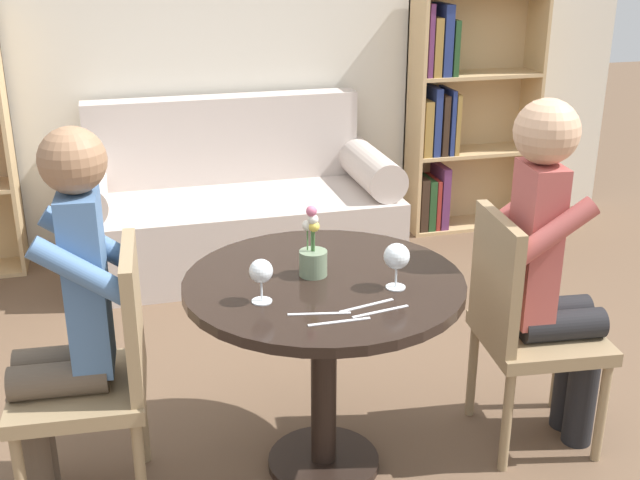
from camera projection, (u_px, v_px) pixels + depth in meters
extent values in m
plane|color=brown|center=(324.00, 464.00, 2.90)|extent=(16.00, 16.00, 0.00)
cube|color=silver|center=(214.00, 16.00, 4.57)|extent=(5.20, 0.05, 2.70)
cylinder|color=black|center=(324.00, 284.00, 2.64)|extent=(0.93, 0.93, 0.03)
cylinder|color=black|center=(324.00, 377.00, 2.77)|extent=(0.09, 0.09, 0.67)
cylinder|color=black|center=(324.00, 461.00, 2.90)|extent=(0.40, 0.40, 0.03)
cube|color=beige|center=(236.00, 231.00, 4.55)|extent=(1.80, 0.80, 0.42)
cube|color=beige|center=(224.00, 139.00, 4.67)|extent=(1.58, 0.16, 0.50)
cylinder|color=beige|center=(86.00, 188.00, 4.24)|extent=(0.22, 0.72, 0.22)
cylinder|color=beige|center=(369.00, 167.00, 4.62)|extent=(0.22, 0.72, 0.22)
cube|color=tan|center=(9.00, 141.00, 4.34)|extent=(0.02, 0.28, 1.48)
cube|color=tan|center=(464.00, 109.00, 5.11)|extent=(0.80, 0.02, 1.48)
cube|color=tan|center=(415.00, 117.00, 4.90)|extent=(0.02, 0.28, 1.48)
cube|color=tan|center=(530.00, 110.00, 5.09)|extent=(0.02, 0.28, 1.48)
cube|color=tan|center=(465.00, 223.00, 5.26)|extent=(0.76, 0.28, 0.02)
cube|color=tan|center=(470.00, 151.00, 5.08)|extent=(0.76, 0.28, 0.02)
cube|color=tan|center=(476.00, 74.00, 4.91)|extent=(0.76, 0.28, 0.02)
cube|color=#332319|center=(419.00, 202.00, 5.11)|extent=(0.05, 0.23, 0.34)
cube|color=#234723|center=(427.00, 202.00, 5.12)|extent=(0.05, 0.23, 0.32)
cube|color=maroon|center=(432.00, 201.00, 5.13)|extent=(0.03, 0.23, 0.32)
cube|color=#602D5B|center=(440.00, 195.00, 5.13)|extent=(0.05, 0.23, 0.40)
cube|color=olive|center=(422.00, 127.00, 4.93)|extent=(0.05, 0.23, 0.34)
cube|color=navy|center=(432.00, 120.00, 4.93)|extent=(0.04, 0.23, 0.42)
cube|color=#332319|center=(439.00, 123.00, 4.95)|extent=(0.04, 0.23, 0.37)
cube|color=navy|center=(446.00, 120.00, 4.96)|extent=(0.03, 0.23, 0.40)
cube|color=olive|center=(451.00, 122.00, 4.97)|extent=(0.03, 0.23, 0.37)
cube|color=#602D5B|center=(425.00, 39.00, 4.74)|extent=(0.03, 0.23, 0.42)
cube|color=olive|center=(432.00, 46.00, 4.76)|extent=(0.05, 0.23, 0.34)
cube|color=navy|center=(442.00, 39.00, 4.76)|extent=(0.05, 0.23, 0.42)
cube|color=#234723|center=(450.00, 47.00, 4.79)|extent=(0.03, 0.23, 0.33)
cylinder|color=#937A56|center=(38.00, 424.00, 2.79)|extent=(0.04, 0.04, 0.40)
cylinder|color=#937A56|center=(142.00, 413.00, 2.86)|extent=(0.04, 0.04, 0.40)
cylinder|color=#937A56|center=(141.00, 476.00, 2.53)|extent=(0.04, 0.04, 0.40)
cube|color=#937A56|center=(79.00, 390.00, 2.58)|extent=(0.45, 0.45, 0.05)
cube|color=#937A56|center=(133.00, 315.00, 2.52)|extent=(0.07, 0.38, 0.45)
cylinder|color=#937A56|center=(602.00, 412.00, 2.86)|extent=(0.04, 0.04, 0.40)
cylinder|color=#937A56|center=(558.00, 363.00, 3.19)|extent=(0.04, 0.04, 0.40)
cylinder|color=#937A56|center=(507.00, 422.00, 2.81)|extent=(0.04, 0.04, 0.40)
cylinder|color=#937A56|center=(472.00, 370.00, 3.14)|extent=(0.04, 0.04, 0.40)
cube|color=#937A56|center=(540.00, 337.00, 2.92)|extent=(0.46, 0.46, 0.05)
cube|color=#937A56|center=(496.00, 278.00, 2.80)|extent=(0.08, 0.38, 0.45)
cylinder|color=brown|center=(38.00, 437.00, 2.68)|extent=(0.11, 0.11, 0.45)
cylinder|color=brown|center=(33.00, 457.00, 2.58)|extent=(0.11, 0.11, 0.45)
cylinder|color=brown|center=(62.00, 362.00, 2.60)|extent=(0.31, 0.13, 0.11)
cylinder|color=brown|center=(59.00, 380.00, 2.50)|extent=(0.31, 0.13, 0.11)
cube|color=#4C709E|center=(86.00, 283.00, 2.46)|extent=(0.13, 0.21, 0.58)
cylinder|color=#4C709E|center=(86.00, 238.00, 2.55)|extent=(0.29, 0.09, 0.23)
cylinder|color=#4C709E|center=(79.00, 271.00, 2.30)|extent=(0.29, 0.09, 0.23)
sphere|color=#936B4C|center=(72.00, 160.00, 2.32)|extent=(0.20, 0.20, 0.20)
cylinder|color=black|center=(582.00, 389.00, 2.96)|extent=(0.11, 0.11, 0.45)
cylinder|color=black|center=(569.00, 374.00, 3.06)|extent=(0.11, 0.11, 0.45)
cylinder|color=black|center=(563.00, 325.00, 2.84)|extent=(0.31, 0.14, 0.11)
cylinder|color=black|center=(549.00, 312.00, 2.94)|extent=(0.31, 0.14, 0.11)
cube|color=#B2514C|center=(535.00, 244.00, 2.77)|extent=(0.14, 0.21, 0.58)
cylinder|color=#B2514C|center=(555.00, 232.00, 2.61)|extent=(0.29, 0.10, 0.23)
cylinder|color=#B2514C|center=(522.00, 206.00, 2.86)|extent=(0.29, 0.10, 0.23)
sphere|color=tan|center=(547.00, 132.00, 2.63)|extent=(0.22, 0.22, 0.22)
cylinder|color=white|center=(262.00, 301.00, 2.48)|extent=(0.06, 0.06, 0.00)
cylinder|color=white|center=(262.00, 290.00, 2.46)|extent=(0.01, 0.01, 0.07)
sphere|color=white|center=(261.00, 271.00, 2.44)|extent=(0.07, 0.07, 0.07)
sphere|color=beige|center=(261.00, 274.00, 2.44)|extent=(0.05, 0.05, 0.05)
cylinder|color=white|center=(396.00, 287.00, 2.57)|extent=(0.06, 0.06, 0.00)
cylinder|color=white|center=(396.00, 276.00, 2.56)|extent=(0.01, 0.01, 0.07)
sphere|color=white|center=(397.00, 256.00, 2.54)|extent=(0.08, 0.08, 0.08)
sphere|color=#E58E75|center=(397.00, 259.00, 2.54)|extent=(0.06, 0.06, 0.06)
cylinder|color=gray|center=(313.00, 263.00, 2.65)|extent=(0.09, 0.09, 0.09)
cylinder|color=#4C7A42|center=(313.00, 235.00, 2.62)|extent=(0.00, 0.01, 0.11)
sphere|color=silver|center=(313.00, 220.00, 2.60)|extent=(0.04, 0.04, 0.04)
cylinder|color=#4C7A42|center=(314.00, 239.00, 2.62)|extent=(0.00, 0.01, 0.09)
sphere|color=#EACC4C|center=(314.00, 226.00, 2.60)|extent=(0.04, 0.04, 0.04)
cylinder|color=#4C7A42|center=(307.00, 238.00, 2.63)|extent=(0.01, 0.01, 0.09)
sphere|color=silver|center=(307.00, 225.00, 2.62)|extent=(0.04, 0.04, 0.04)
cylinder|color=#4C7A42|center=(312.00, 231.00, 2.61)|extent=(0.01, 0.01, 0.14)
sphere|color=#D16684|center=(311.00, 211.00, 2.59)|extent=(0.04, 0.04, 0.04)
cube|color=silver|center=(319.00, 314.00, 2.40)|extent=(0.19, 0.05, 0.00)
cube|color=silver|center=(367.00, 306.00, 2.45)|extent=(0.19, 0.05, 0.00)
cube|color=silver|center=(339.00, 322.00, 2.35)|extent=(0.19, 0.01, 0.00)
cube|color=silver|center=(381.00, 311.00, 2.41)|extent=(0.19, 0.04, 0.00)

